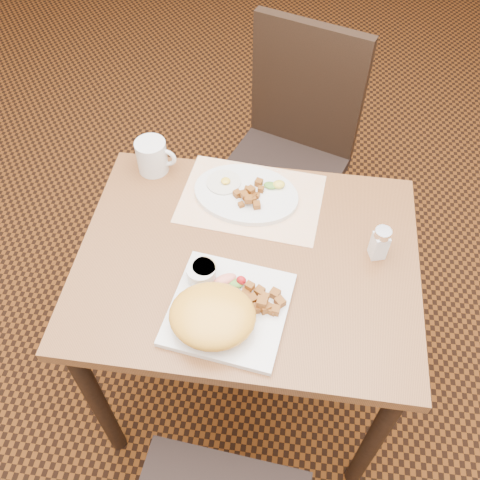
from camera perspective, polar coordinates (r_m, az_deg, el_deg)
name	(u,v)px	position (r m, az deg, el deg)	size (l,w,h in m)	color
ground	(245,377)	(2.06, 0.57, -14.38)	(8.00, 8.00, 0.00)	black
table	(247,280)	(1.50, 0.75, -4.32)	(0.90, 0.70, 0.75)	brown
chair_far	(291,145)	(2.04, 5.42, 10.06)	(0.54, 0.54, 0.97)	black
placemat	(251,199)	(1.55, 1.21, 4.43)	(0.40, 0.28, 0.00)	white
plate_square	(229,309)	(1.32, -1.20, -7.37)	(0.28, 0.28, 0.02)	silver
plate_oval	(246,194)	(1.55, 0.65, 4.93)	(0.30, 0.23, 0.02)	silver
hollandaise_mound	(212,316)	(1.26, -3.03, -8.07)	(0.21, 0.18, 0.08)	gold
ramekin	(201,272)	(1.34, -4.13, -3.47)	(0.07, 0.08, 0.04)	silver
garnish_sq	(231,280)	(1.34, -0.96, -4.33)	(0.09, 0.06, 0.03)	#387223
fried_egg	(224,182)	(1.56, -1.72, 6.19)	(0.10, 0.10, 0.02)	white
garnish_ov	(276,185)	(1.55, 3.82, 5.90)	(0.07, 0.04, 0.02)	#387223
salt_shaker	(380,243)	(1.42, 14.70, -0.28)	(0.05, 0.05, 0.10)	white
coffee_mug	(153,156)	(1.62, -9.30, 8.80)	(0.12, 0.09, 0.10)	silver
home_fries_sq	(263,301)	(1.30, 2.44, -6.56)	(0.12, 0.08, 0.04)	#915017
home_fries_ov	(250,194)	(1.52, 1.07, 4.90)	(0.09, 0.11, 0.03)	#915017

